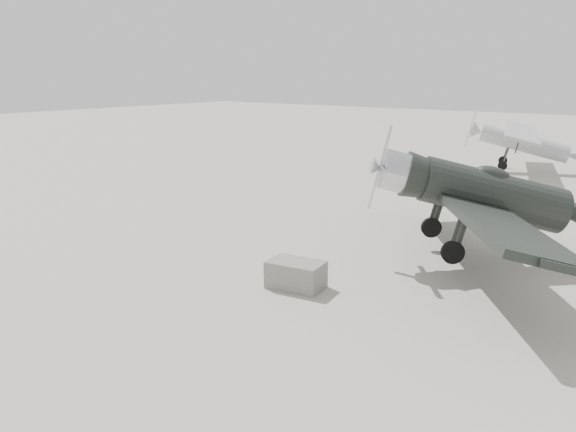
{
  "coord_description": "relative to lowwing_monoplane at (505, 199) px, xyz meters",
  "views": [
    {
      "loc": [
        10.11,
        -14.69,
        6.23
      ],
      "look_at": [
        -1.06,
        0.07,
        1.5
      ],
      "focal_mm": 35.0,
      "sensor_mm": 36.0,
      "label": 1
    }
  ],
  "objects": [
    {
      "name": "ground",
      "position": [
        -4.94,
        -3.96,
        -2.22
      ],
      "size": [
        160.0,
        160.0,
        0.0
      ],
      "primitive_type": "plane",
      "color": "#A29D8F",
      "rests_on": "ground"
    },
    {
      "name": "lowwing_monoplane",
      "position": [
        0.0,
        0.0,
        0.0
      ],
      "size": [
        10.66,
        11.72,
        4.19
      ],
      "rotation": [
        0.0,
        0.24,
        0.63
      ],
      "color": "black",
      "rests_on": "ground"
    },
    {
      "name": "equipment_block",
      "position": [
        -4.14,
        -5.96,
        -1.81
      ],
      "size": [
        1.77,
        1.26,
        0.82
      ],
      "primitive_type": "cube",
      "rotation": [
        0.0,
        0.0,
        0.15
      ],
      "color": "slate",
      "rests_on": "ground"
    },
    {
      "name": "highwing_monoplane",
      "position": [
        -4.14,
        19.25,
        -0.17
      ],
      "size": [
        8.29,
        11.54,
        3.28
      ],
      "rotation": [
        0.0,
        0.23,
        0.28
      ],
      "color": "#9C9FA1",
      "rests_on": "ground"
    }
  ]
}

